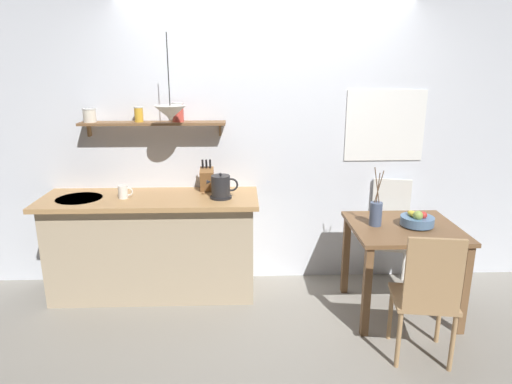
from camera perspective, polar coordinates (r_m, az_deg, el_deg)
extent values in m
plane|color=gray|center=(3.96, 1.63, -14.35)|extent=(14.00, 14.00, 0.00)
cube|color=silver|center=(4.13, 3.98, 6.91)|extent=(6.80, 0.10, 2.70)
cube|color=white|center=(4.24, 15.92, 8.00)|extent=(0.71, 0.01, 0.63)
cube|color=silver|center=(4.25, 15.90, 8.01)|extent=(0.65, 0.01, 0.57)
cube|color=tan|center=(4.12, -12.75, -6.82)|extent=(1.74, 0.52, 0.86)
cube|color=tan|center=(3.95, -13.19, -0.87)|extent=(1.83, 0.63, 0.04)
cylinder|color=#B7BABF|center=(4.08, -21.31, -0.80)|extent=(0.38, 0.38, 0.01)
cube|color=brown|center=(4.00, -12.82, 8.42)|extent=(1.23, 0.18, 0.02)
cube|color=#99754C|center=(4.23, -20.21, 7.39)|extent=(0.02, 0.06, 0.12)
cube|color=#99754C|center=(4.02, -4.52, 7.92)|extent=(0.02, 0.06, 0.12)
cylinder|color=beige|center=(4.12, -20.17, 8.96)|extent=(0.11, 0.11, 0.11)
cylinder|color=silver|center=(4.12, -20.25, 9.76)|extent=(0.11, 0.11, 0.01)
cylinder|color=gold|center=(4.02, -14.50, 9.35)|extent=(0.07, 0.07, 0.12)
cylinder|color=silver|center=(4.01, -14.57, 10.27)|extent=(0.08, 0.08, 0.01)
cylinder|color=#BC4238|center=(3.96, -9.77, 9.76)|extent=(0.10, 0.10, 0.15)
cylinder|color=silver|center=(3.95, -9.83, 10.92)|extent=(0.10, 0.10, 0.01)
cube|color=brown|center=(3.80, 18.11, -4.31)|extent=(0.84, 0.78, 0.03)
cube|color=brown|center=(3.54, 13.71, -12.10)|extent=(0.06, 0.06, 0.72)
cube|color=brown|center=(3.80, 24.71, -11.15)|extent=(0.06, 0.06, 0.72)
cube|color=brown|center=(4.13, 11.21, -7.74)|extent=(0.06, 0.06, 0.72)
cube|color=brown|center=(4.36, 20.79, -7.24)|extent=(0.06, 0.06, 0.72)
cube|color=tan|center=(3.40, 20.22, -12.45)|extent=(0.46, 0.45, 0.03)
cube|color=tan|center=(3.13, 21.43, -9.72)|extent=(0.36, 0.08, 0.50)
cylinder|color=tan|center=(3.69, 21.99, -14.27)|extent=(0.03, 0.03, 0.42)
cylinder|color=tan|center=(3.61, 16.52, -14.40)|extent=(0.03, 0.03, 0.42)
cylinder|color=tan|center=(3.42, 23.44, -17.01)|extent=(0.03, 0.03, 0.42)
cylinder|color=tan|center=(3.33, 17.46, -17.24)|extent=(0.03, 0.03, 0.42)
cube|color=white|center=(4.27, 16.50, -5.99)|extent=(0.47, 0.49, 0.03)
cube|color=white|center=(4.37, 16.56, -1.72)|extent=(0.34, 0.10, 0.52)
cylinder|color=white|center=(4.19, 14.23, -9.73)|extent=(0.03, 0.03, 0.43)
cylinder|color=white|center=(4.22, 18.68, -9.88)|extent=(0.03, 0.03, 0.43)
cylinder|color=white|center=(4.51, 14.01, -7.79)|extent=(0.03, 0.03, 0.43)
cylinder|color=white|center=(4.55, 18.13, -7.95)|extent=(0.03, 0.03, 0.43)
cylinder|color=#51759E|center=(3.82, 19.52, -3.98)|extent=(0.12, 0.12, 0.01)
cylinder|color=#51759E|center=(3.80, 19.57, -3.41)|extent=(0.26, 0.26, 0.07)
ellipsoid|color=yellow|center=(3.78, 19.19, -2.65)|extent=(0.09, 0.15, 0.04)
sphere|color=red|center=(3.77, 20.26, -2.76)|extent=(0.06, 0.06, 0.06)
sphere|color=#8EA84C|center=(3.74, 19.67, -2.79)|extent=(0.07, 0.07, 0.07)
cylinder|color=#475675|center=(3.71, 14.80, -2.68)|extent=(0.10, 0.10, 0.19)
cylinder|color=brown|center=(3.64, 14.94, 0.85)|extent=(0.06, 0.01, 0.28)
cylinder|color=brown|center=(3.65, 15.08, 0.52)|extent=(0.01, 0.03, 0.24)
cylinder|color=brown|center=(3.66, 15.21, 0.66)|extent=(0.06, 0.01, 0.25)
cylinder|color=black|center=(3.81, -4.42, -0.63)|extent=(0.18, 0.18, 0.02)
cylinder|color=#232326|center=(3.79, -4.45, 0.77)|extent=(0.16, 0.16, 0.18)
sphere|color=black|center=(3.76, -4.48, 2.24)|extent=(0.02, 0.02, 0.02)
cone|color=#232326|center=(3.78, -5.92, 1.27)|extent=(0.04, 0.04, 0.04)
torus|color=black|center=(3.78, -3.11, 0.92)|extent=(0.11, 0.02, 0.11)
cube|color=brown|center=(4.00, -6.17, 1.59)|extent=(0.12, 0.17, 0.22)
cylinder|color=black|center=(3.95, -6.72, 3.54)|extent=(0.02, 0.04, 0.08)
cylinder|color=black|center=(3.95, -6.25, 3.55)|extent=(0.02, 0.04, 0.08)
cylinder|color=black|center=(3.94, -5.78, 3.56)|extent=(0.02, 0.04, 0.08)
cylinder|color=white|center=(3.95, -16.36, 0.01)|extent=(0.08, 0.08, 0.11)
torus|color=white|center=(3.93, -15.69, 0.05)|extent=(0.07, 0.01, 0.07)
cylinder|color=black|center=(3.68, -10.98, 14.86)|extent=(0.01, 0.01, 0.55)
cone|color=silver|center=(3.70, -10.71, 9.78)|extent=(0.25, 0.25, 0.11)
sphere|color=white|center=(3.70, -10.68, 9.25)|extent=(0.04, 0.04, 0.04)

